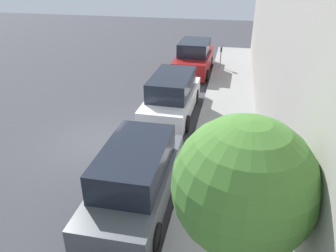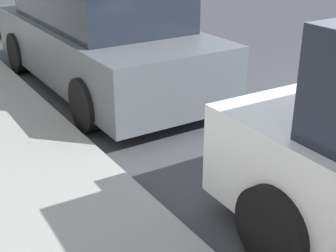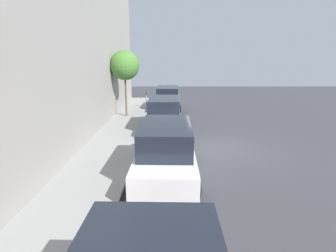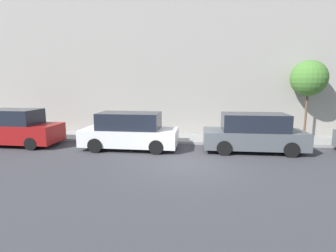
{
  "view_description": "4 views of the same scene",
  "coord_description": "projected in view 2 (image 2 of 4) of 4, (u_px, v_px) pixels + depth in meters",
  "views": [
    {
      "loc": [
        4.79,
        -10.35,
        6.43
      ],
      "look_at": [
        2.66,
        0.02,
        1.0
      ],
      "focal_mm": 35.0,
      "sensor_mm": 36.0,
      "label": 1
    },
    {
      "loc": [
        5.38,
        3.65,
        2.5
      ],
      "look_at": [
        3.54,
        0.76,
        1.0
      ],
      "focal_mm": 50.0,
      "sensor_mm": 36.0,
      "label": 2
    },
    {
      "loc": [
        2.13,
        11.64,
        3.96
      ],
      "look_at": [
        2.13,
        -0.19,
        1.0
      ],
      "focal_mm": 28.0,
      "sensor_mm": 36.0,
      "label": 3
    },
    {
      "loc": [
        -10.75,
        -0.25,
        3.39
      ],
      "look_at": [
        3.65,
        1.28,
        1.0
      ],
      "focal_mm": 28.0,
      "sensor_mm": 36.0,
      "label": 4
    }
  ],
  "objects": [
    {
      "name": "sidewalk",
      "position": [
        7.0,
        222.0,
        4.11
      ],
      "size": [
        2.48,
        32.0,
        0.15
      ],
      "color": "gray",
      "rests_on": "ground_plane"
    },
    {
      "name": "parked_minivan_second",
      "position": [
        99.0,
        31.0,
        7.36
      ],
      "size": [
        2.02,
        4.9,
        1.9
      ],
      "color": "#4C5156",
      "rests_on": "ground_plane"
    }
  ]
}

